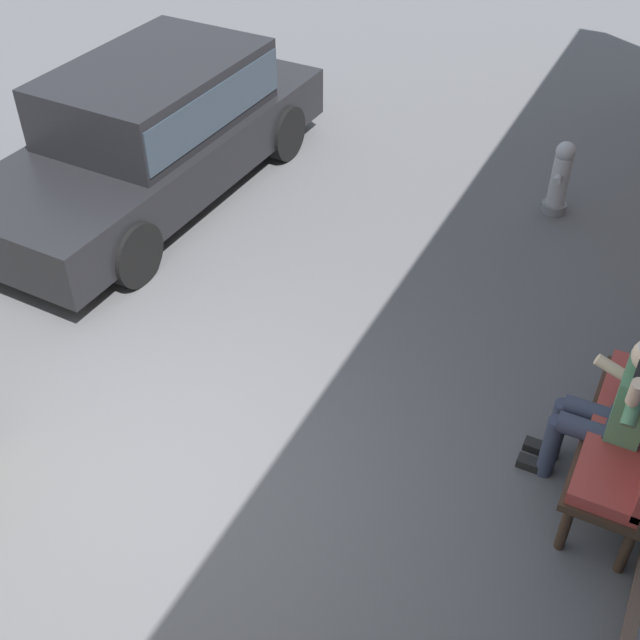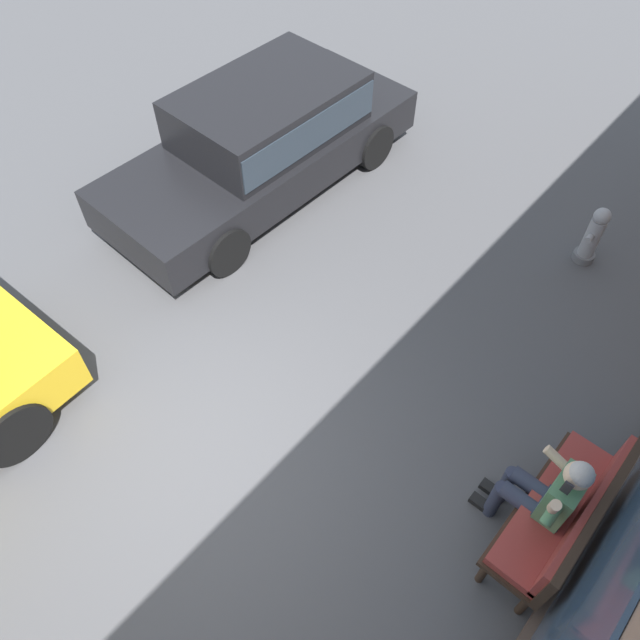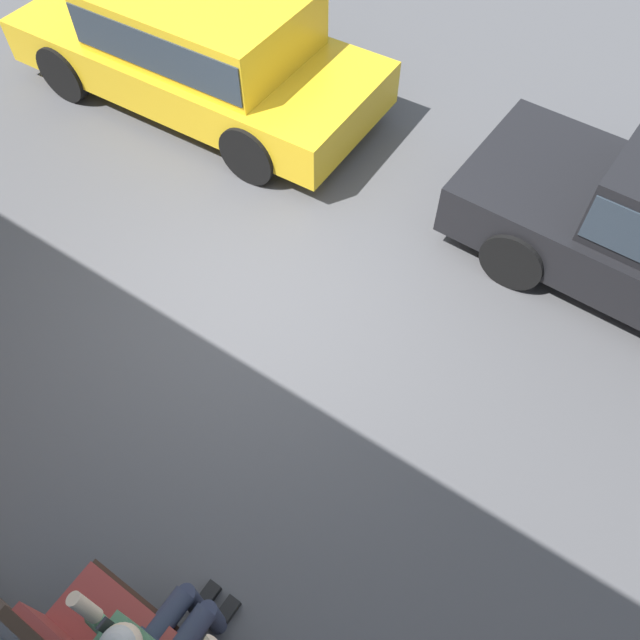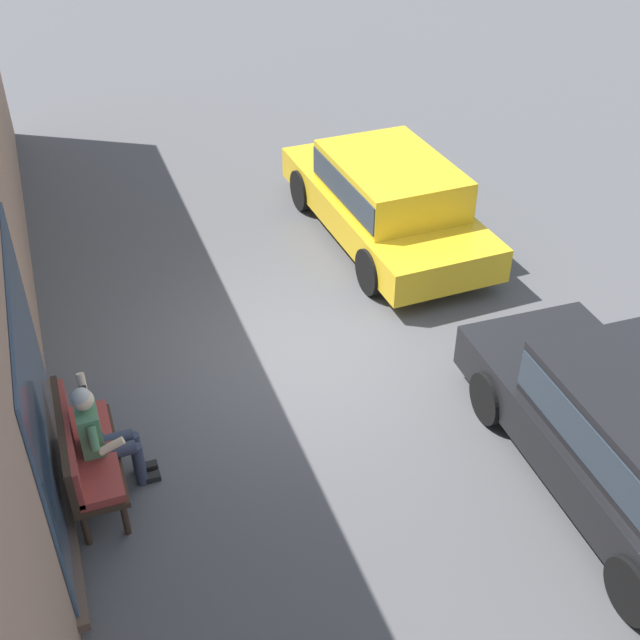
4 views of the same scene
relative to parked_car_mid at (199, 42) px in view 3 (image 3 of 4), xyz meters
name	(u,v)px [view 3 (image 3 of 4)]	position (x,y,z in m)	size (l,w,h in m)	color
ground_plane	(245,302)	(-2.37, 2.28, -0.78)	(60.00, 60.00, 0.00)	#4C4C4F
parked_car_mid	(199,42)	(0.00, 0.00, 0.00)	(4.61, 2.06, 1.41)	gold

